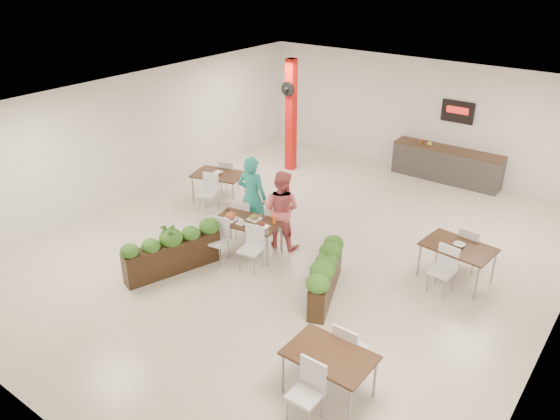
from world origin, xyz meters
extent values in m
plane|color=beige|center=(0.00, 0.00, 0.00)|extent=(12.00, 12.00, 0.00)
cube|color=white|center=(0.00, 6.00, 1.60)|extent=(10.00, 0.10, 3.20)
cube|color=white|center=(0.00, -6.00, 1.60)|extent=(10.00, 0.10, 3.20)
cube|color=white|center=(-5.00, 0.00, 1.60)|extent=(0.10, 12.00, 3.20)
cube|color=white|center=(0.00, 0.00, 3.20)|extent=(10.00, 12.00, 0.04)
cube|color=red|center=(-3.00, 3.80, 1.60)|extent=(0.25, 0.25, 3.20)
cylinder|color=black|center=(-3.00, 3.62, 2.40)|extent=(0.40, 0.06, 0.40)
sphere|color=black|center=(-3.00, 3.58, 2.40)|extent=(0.12, 0.12, 0.12)
cube|color=#302C2A|center=(1.00, 5.65, 0.45)|extent=(3.00, 0.60, 0.90)
cube|color=black|center=(1.00, 5.65, 0.92)|extent=(3.00, 0.62, 0.04)
cube|color=black|center=(1.00, 5.96, 1.90)|extent=(0.90, 0.04, 0.60)
cube|color=red|center=(1.00, 5.93, 1.95)|extent=(0.60, 0.02, 0.18)
imported|color=#8E3F17|center=(0.20, 5.65, 1.04)|extent=(0.09, 0.09, 0.19)
imported|color=gold|center=(0.45, 5.65, 1.02)|extent=(0.13, 0.13, 0.17)
cube|color=black|center=(-0.88, -0.72, 0.73)|extent=(1.52, 1.04, 0.04)
cylinder|color=gray|center=(-1.45, -1.17, 0.35)|extent=(0.04, 0.04, 0.71)
cylinder|color=gray|center=(-0.19, -0.94, 0.35)|extent=(0.04, 0.04, 0.71)
cylinder|color=gray|center=(-1.57, -0.51, 0.35)|extent=(0.04, 0.04, 0.71)
cylinder|color=gray|center=(-0.31, -0.28, 0.35)|extent=(0.04, 0.04, 0.71)
cube|color=white|center=(-1.38, -0.21, 0.45)|extent=(0.49, 0.49, 0.05)
cube|color=white|center=(-1.35, -0.39, 0.70)|extent=(0.42, 0.11, 0.45)
cylinder|color=gray|center=(-1.24, -0.01, 0.21)|extent=(0.02, 0.02, 0.43)
cylinder|color=gray|center=(-1.58, -0.07, 0.21)|extent=(0.02, 0.02, 0.43)
cylinder|color=gray|center=(-1.18, -0.34, 0.21)|extent=(0.02, 0.02, 0.43)
cylinder|color=gray|center=(-1.52, -0.40, 0.21)|extent=(0.02, 0.02, 0.43)
cube|color=white|center=(-0.59, -0.06, 0.45)|extent=(0.49, 0.49, 0.05)
cube|color=white|center=(-0.56, -0.25, 0.70)|extent=(0.42, 0.11, 0.45)
cylinder|color=gray|center=(-0.46, 0.14, 0.21)|extent=(0.02, 0.02, 0.43)
cylinder|color=gray|center=(-0.79, 0.07, 0.21)|extent=(0.02, 0.02, 0.43)
cylinder|color=gray|center=(-0.39, -0.20, 0.21)|extent=(0.02, 0.02, 0.43)
cylinder|color=gray|center=(-0.73, -0.26, 0.21)|extent=(0.02, 0.02, 0.43)
cube|color=white|center=(-1.16, -1.39, 0.45)|extent=(0.49, 0.49, 0.05)
cube|color=white|center=(-1.20, -1.20, 0.70)|extent=(0.42, 0.11, 0.45)
cylinder|color=gray|center=(-1.30, -1.58, 0.21)|extent=(0.02, 0.02, 0.43)
cylinder|color=gray|center=(-0.97, -1.52, 0.21)|extent=(0.02, 0.02, 0.43)
cylinder|color=gray|center=(-1.36, -1.25, 0.21)|extent=(0.02, 0.02, 0.43)
cylinder|color=gray|center=(-1.03, -1.19, 0.21)|extent=(0.02, 0.02, 0.43)
cube|color=white|center=(-0.38, -1.24, 0.45)|extent=(0.49, 0.49, 0.05)
cube|color=white|center=(-0.41, -1.06, 0.70)|extent=(0.42, 0.11, 0.45)
cylinder|color=gray|center=(-0.51, -1.44, 0.21)|extent=(0.02, 0.02, 0.43)
cylinder|color=gray|center=(-0.18, -1.38, 0.21)|extent=(0.02, 0.02, 0.43)
cylinder|color=gray|center=(-0.57, -1.11, 0.21)|extent=(0.02, 0.02, 0.43)
cylinder|color=gray|center=(-0.24, -1.05, 0.21)|extent=(0.02, 0.02, 0.43)
cube|color=white|center=(-1.20, -0.89, 0.76)|extent=(0.35, 0.35, 0.01)
ellipsoid|color=brown|center=(-1.20, -0.89, 0.83)|extent=(0.22, 0.22, 0.13)
cube|color=white|center=(-0.80, -0.59, 0.76)|extent=(0.30, 0.30, 0.01)
ellipsoid|color=orange|center=(-0.80, -0.59, 0.82)|extent=(0.18, 0.18, 0.11)
cube|color=white|center=(-0.46, -0.77, 0.76)|extent=(0.30, 0.30, 0.01)
ellipsoid|color=#491B0E|center=(-0.46, -0.77, 0.81)|extent=(0.16, 0.16, 0.10)
cube|color=white|center=(-0.89, -0.91, 0.76)|extent=(0.21, 0.21, 0.01)
ellipsoid|color=white|center=(-0.89, -0.91, 0.80)|extent=(0.12, 0.12, 0.07)
cylinder|color=orange|center=(-0.36, -0.48, 0.82)|extent=(0.07, 0.07, 0.15)
imported|color=#543224|center=(-1.44, -0.73, 0.80)|extent=(0.12, 0.12, 0.10)
imported|color=teal|center=(-1.28, -0.07, 0.95)|extent=(0.76, 0.57, 1.89)
imported|color=#DD6266|center=(-0.48, -0.07, 0.87)|extent=(0.95, 0.80, 1.75)
cube|color=black|center=(-1.59, -2.23, 0.33)|extent=(0.95, 2.00, 0.67)
ellipsoid|color=#25611B|center=(-1.85, -3.03, 0.79)|extent=(0.40, 0.40, 0.32)
ellipsoid|color=#25611B|center=(-1.72, -2.63, 0.79)|extent=(0.40, 0.40, 0.32)
ellipsoid|color=#25611B|center=(-1.59, -2.23, 0.79)|extent=(0.40, 0.40, 0.32)
ellipsoid|color=#25611B|center=(-1.45, -1.83, 0.79)|extent=(0.40, 0.40, 0.32)
ellipsoid|color=#25611B|center=(-1.32, -1.42, 0.79)|extent=(0.40, 0.40, 0.32)
imported|color=#25611B|center=(-1.59, -2.23, 0.88)|extent=(0.39, 0.34, 0.43)
cube|color=black|center=(1.31, -1.10, 0.31)|extent=(0.97, 1.83, 0.62)
ellipsoid|color=#25611B|center=(1.60, -1.82, 0.74)|extent=(0.40, 0.40, 0.32)
ellipsoid|color=#25611B|center=(1.45, -1.46, 0.74)|extent=(0.40, 0.40, 0.32)
ellipsoid|color=#25611B|center=(1.31, -1.10, 0.74)|extent=(0.40, 0.40, 0.32)
ellipsoid|color=#25611B|center=(1.17, -0.74, 0.74)|extent=(0.40, 0.40, 0.32)
ellipsoid|color=#25611B|center=(1.03, -0.38, 0.74)|extent=(0.40, 0.40, 0.32)
imported|color=#25611B|center=(1.31, -1.10, 0.82)|extent=(0.22, 0.22, 0.40)
cube|color=black|center=(-3.15, 0.86, 0.73)|extent=(1.43, 1.14, 0.04)
cylinder|color=gray|center=(-3.60, 0.36, 0.35)|extent=(0.04, 0.04, 0.71)
cylinder|color=gray|center=(-2.51, 0.67, 0.35)|extent=(0.04, 0.04, 0.71)
cylinder|color=gray|center=(-3.79, 1.05, 0.35)|extent=(0.04, 0.04, 0.71)
cylinder|color=gray|center=(-2.70, 1.36, 0.35)|extent=(0.04, 0.04, 0.71)
cube|color=white|center=(-3.31, 1.44, 0.45)|extent=(0.52, 0.52, 0.05)
cube|color=white|center=(-3.26, 1.26, 0.70)|extent=(0.42, 0.15, 0.45)
cylinder|color=gray|center=(-3.19, 1.65, 0.21)|extent=(0.02, 0.02, 0.43)
cylinder|color=gray|center=(-3.52, 1.56, 0.21)|extent=(0.02, 0.02, 0.43)
cylinder|color=gray|center=(-3.10, 1.32, 0.21)|extent=(0.02, 0.02, 0.43)
cylinder|color=gray|center=(-3.43, 1.23, 0.21)|extent=(0.02, 0.02, 0.43)
cube|color=white|center=(-2.99, 0.28, 0.45)|extent=(0.52, 0.52, 0.05)
cube|color=white|center=(-3.04, 0.47, 0.70)|extent=(0.42, 0.15, 0.45)
cylinder|color=gray|center=(-3.11, 0.07, 0.21)|extent=(0.02, 0.02, 0.43)
cylinder|color=gray|center=(-2.78, 0.17, 0.21)|extent=(0.02, 0.02, 0.43)
cylinder|color=gray|center=(-3.20, 0.40, 0.21)|extent=(0.02, 0.02, 0.43)
cylinder|color=gray|center=(-2.87, 0.49, 0.21)|extent=(0.02, 0.02, 0.43)
imported|color=white|center=(-3.15, 0.86, 0.78)|extent=(0.22, 0.22, 0.05)
cube|color=black|center=(3.07, 0.86, 0.73)|extent=(1.39, 1.01, 0.04)
cylinder|color=gray|center=(2.44, 0.55, 0.35)|extent=(0.04, 0.04, 0.71)
cylinder|color=gray|center=(3.62, 0.42, 0.35)|extent=(0.04, 0.04, 0.71)
cylinder|color=gray|center=(2.52, 1.30, 0.35)|extent=(0.04, 0.04, 0.71)
cylinder|color=gray|center=(3.70, 1.17, 0.35)|extent=(0.04, 0.04, 0.71)
cube|color=white|center=(3.13, 1.46, 0.45)|extent=(0.46, 0.46, 0.05)
cube|color=white|center=(3.11, 1.27, 0.70)|extent=(0.42, 0.08, 0.45)
cylinder|color=gray|center=(3.32, 1.61, 0.21)|extent=(0.02, 0.02, 0.43)
cylinder|color=gray|center=(2.98, 1.65, 0.21)|extent=(0.02, 0.02, 0.43)
cylinder|color=gray|center=(3.28, 1.27, 0.21)|extent=(0.02, 0.02, 0.43)
cylinder|color=gray|center=(2.95, 1.31, 0.21)|extent=(0.02, 0.02, 0.43)
cube|color=white|center=(3.01, 0.26, 0.45)|extent=(0.46, 0.46, 0.05)
cube|color=white|center=(3.03, 0.45, 0.70)|extent=(0.42, 0.08, 0.45)
cylinder|color=gray|center=(2.82, 0.11, 0.21)|extent=(0.02, 0.02, 0.43)
cylinder|color=gray|center=(3.16, 0.08, 0.21)|extent=(0.02, 0.02, 0.43)
cylinder|color=gray|center=(2.85, 0.45, 0.21)|extent=(0.02, 0.02, 0.43)
cylinder|color=gray|center=(3.19, 0.42, 0.21)|extent=(0.02, 0.02, 0.43)
imported|color=white|center=(3.07, 0.86, 0.78)|extent=(0.22, 0.22, 0.05)
cube|color=black|center=(2.71, -3.24, 0.73)|extent=(1.25, 0.84, 0.04)
cylinder|color=gray|center=(2.15, -3.59, 0.35)|extent=(0.04, 0.04, 0.71)
cylinder|color=gray|center=(3.27, -3.60, 0.35)|extent=(0.04, 0.04, 0.71)
cylinder|color=gray|center=(2.16, -2.88, 0.35)|extent=(0.04, 0.04, 0.71)
cylinder|color=gray|center=(3.28, -2.89, 0.35)|extent=(0.04, 0.04, 0.71)
cube|color=white|center=(2.72, -2.64, 0.45)|extent=(0.42, 0.42, 0.05)
cube|color=white|center=(2.72, -2.83, 0.70)|extent=(0.42, 0.04, 0.45)
cylinder|color=gray|center=(2.89, -2.47, 0.21)|extent=(0.02, 0.02, 0.43)
cylinder|color=gray|center=(2.55, -2.47, 0.21)|extent=(0.02, 0.02, 0.43)
cylinder|color=gray|center=(2.89, -2.81, 0.21)|extent=(0.02, 0.02, 0.43)
cylinder|color=gray|center=(2.55, -2.81, 0.21)|extent=(0.02, 0.02, 0.43)
cube|color=white|center=(2.71, -3.84, 0.45)|extent=(0.42, 0.42, 0.05)
cube|color=white|center=(2.71, -3.65, 0.70)|extent=(0.42, 0.04, 0.45)
cylinder|color=gray|center=(2.54, -4.01, 0.21)|extent=(0.02, 0.02, 0.43)
cylinder|color=gray|center=(2.54, -3.67, 0.21)|extent=(0.02, 0.02, 0.43)
cylinder|color=gray|center=(2.88, -3.67, 0.21)|extent=(0.02, 0.02, 0.43)
camera|label=1|loc=(5.75, -8.50, 5.92)|focal=35.00mm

